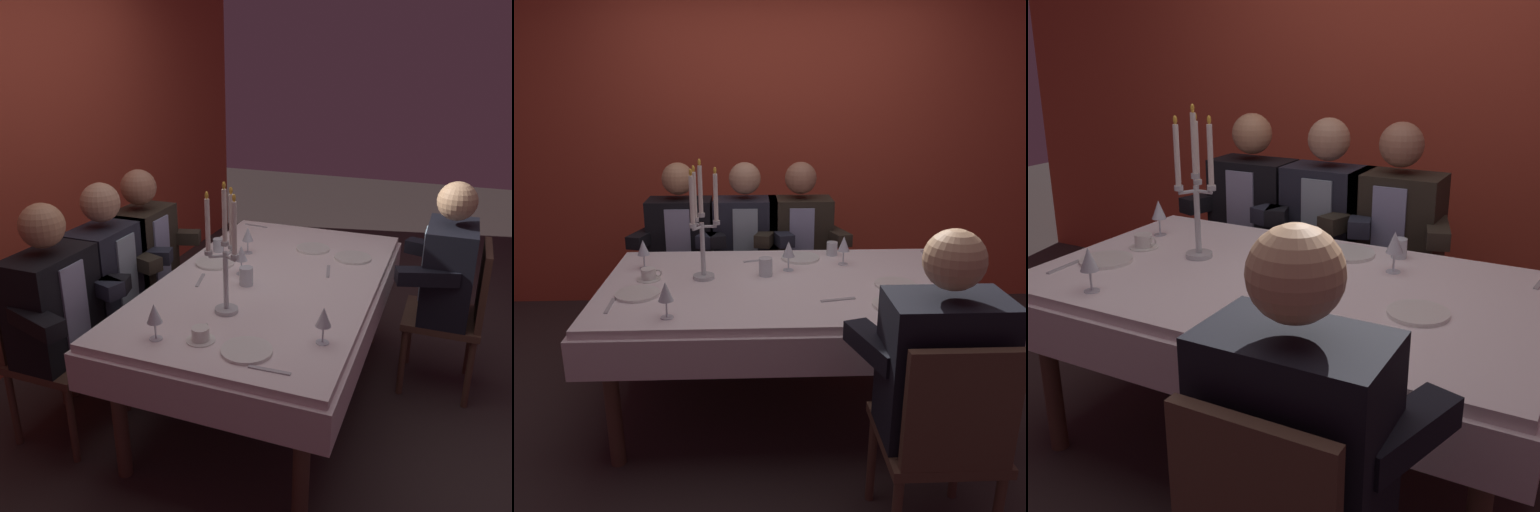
% 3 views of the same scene
% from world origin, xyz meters
% --- Properties ---
extents(ground_plane, '(12.00, 12.00, 0.00)m').
position_xyz_m(ground_plane, '(0.00, 0.00, 0.00)').
color(ground_plane, '#322726').
extents(back_wall, '(6.00, 0.12, 2.70)m').
position_xyz_m(back_wall, '(0.00, 1.66, 1.35)').
color(back_wall, '#BF422D').
rests_on(back_wall, ground_plane).
extents(dining_table, '(1.94, 1.14, 0.74)m').
position_xyz_m(dining_table, '(0.00, 0.00, 0.62)').
color(dining_table, white).
rests_on(dining_table, ground_plane).
extents(candelabra, '(0.15, 0.17, 0.62)m').
position_xyz_m(candelabra, '(-0.44, 0.06, 1.02)').
color(candelabra, silver).
rests_on(candelabra, dining_table).
extents(dinner_plate_0, '(0.20, 0.20, 0.01)m').
position_xyz_m(dinner_plate_0, '(0.53, -0.09, 0.75)').
color(dinner_plate_0, white).
rests_on(dinner_plate_0, dining_table).
extents(dinner_plate_1, '(0.21, 0.21, 0.01)m').
position_xyz_m(dinner_plate_1, '(-0.74, -0.16, 0.75)').
color(dinner_plate_1, white).
rests_on(dinner_plate_1, dining_table).
extents(dinner_plate_2, '(0.22, 0.22, 0.01)m').
position_xyz_m(dinner_plate_2, '(0.09, 0.37, 0.75)').
color(dinner_plate_2, white).
rests_on(dinner_plate_2, dining_table).
extents(dinner_plate_3, '(0.21, 0.21, 0.01)m').
position_xyz_m(dinner_plate_3, '(0.46, -0.35, 0.75)').
color(dinner_plate_3, white).
rests_on(dinner_plate_3, dining_table).
extents(wine_glass_0, '(0.07, 0.07, 0.16)m').
position_xyz_m(wine_glass_0, '(0.33, 0.26, 0.85)').
color(wine_glass_0, silver).
rests_on(wine_glass_0, dining_table).
extents(wine_glass_1, '(0.07, 0.07, 0.16)m').
position_xyz_m(wine_glass_1, '(-0.78, 0.24, 0.85)').
color(wine_glass_1, silver).
rests_on(wine_glass_1, dining_table).
extents(wine_glass_2, '(0.07, 0.07, 0.16)m').
position_xyz_m(wine_glass_2, '(-0.56, -0.43, 0.85)').
color(wine_glass_2, silver).
rests_on(wine_glass_2, dining_table).
extents(wine_glass_3, '(0.07, 0.07, 0.16)m').
position_xyz_m(wine_glass_3, '(0.01, 0.17, 0.86)').
color(wine_glass_3, silver).
rests_on(wine_glass_3, dining_table).
extents(water_tumbler_0, '(0.07, 0.07, 0.10)m').
position_xyz_m(water_tumbler_0, '(-0.12, 0.09, 0.79)').
color(water_tumbler_0, silver).
rests_on(water_tumbler_0, dining_table).
extents(water_tumbler_1, '(0.06, 0.06, 0.08)m').
position_xyz_m(water_tumbler_1, '(0.29, 0.44, 0.78)').
color(water_tumbler_1, silver).
rests_on(water_tumbler_1, dining_table).
extents(coffee_cup_0, '(0.13, 0.12, 0.06)m').
position_xyz_m(coffee_cup_0, '(-0.73, 0.05, 0.77)').
color(coffee_cup_0, white).
rests_on(coffee_cup_0, dining_table).
extents(spoon_0, '(0.02, 0.17, 0.01)m').
position_xyz_m(spoon_0, '(-0.84, -0.29, 0.74)').
color(spoon_0, '#B7B7BC').
rests_on(spoon_0, dining_table).
extents(spoon_1, '(0.04, 0.17, 0.01)m').
position_xyz_m(spoon_1, '(0.85, 0.41, 0.74)').
color(spoon_1, '#B7B7BC').
rests_on(spoon_1, dining_table).
extents(spoon_2, '(0.17, 0.05, 0.01)m').
position_xyz_m(spoon_2, '(0.21, -0.26, 0.74)').
color(spoon_2, '#B7B7BC').
rests_on(spoon_2, dining_table).
extents(spoon_3, '(0.17, 0.06, 0.01)m').
position_xyz_m(spoon_3, '(-0.15, 0.34, 0.74)').
color(spoon_3, '#B7B7BC').
rests_on(spoon_3, dining_table).
extents(seated_diner_0, '(0.63, 0.48, 1.24)m').
position_xyz_m(seated_diner_0, '(-0.66, 0.89, 0.74)').
color(seated_diner_0, brown).
rests_on(seated_diner_0, ground_plane).
extents(seated_diner_1, '(0.63, 0.48, 1.24)m').
position_xyz_m(seated_diner_1, '(-0.23, 0.89, 0.74)').
color(seated_diner_1, brown).
rests_on(seated_diner_1, ground_plane).
extents(seated_diner_2, '(0.63, 0.48, 1.24)m').
position_xyz_m(seated_diner_2, '(0.14, 0.89, 0.74)').
color(seated_diner_2, brown).
rests_on(seated_diner_2, ground_plane).
extents(seated_diner_3, '(0.63, 0.48, 1.24)m').
position_xyz_m(seated_diner_3, '(0.48, -0.89, 0.74)').
color(seated_diner_3, brown).
rests_on(seated_diner_3, ground_plane).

